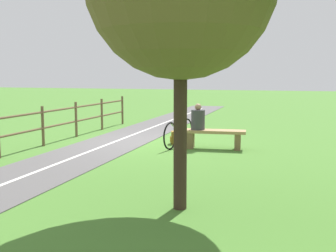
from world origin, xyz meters
TOP-DOWN VIEW (x-y plane):
  - ground_plane at (0.00, 0.00)m, footprint 80.00×80.00m
  - paved_path at (0.84, 4.00)m, footprint 2.21×36.01m
  - path_centre_line at (0.84, 4.00)m, footprint 0.27×32.00m
  - bench at (-2.18, 0.49)m, footprint 1.75×0.63m
  - person_seated at (-1.74, 0.53)m, footprint 0.41×0.41m
  - bicycle at (-1.18, 0.49)m, footprint 0.38×1.75m
  - backpack at (-0.96, 0.06)m, footprint 0.36×0.36m

SIDE VIEW (x-z plane):
  - ground_plane at x=0.00m, z-range 0.00..0.00m
  - paved_path at x=0.84m, z-range 0.00..0.02m
  - path_centre_line at x=0.84m, z-range 0.02..0.02m
  - backpack at x=-0.96m, z-range 0.00..0.37m
  - bench at x=-2.18m, z-range 0.09..0.61m
  - bicycle at x=-1.18m, z-range -0.07..0.86m
  - person_seated at x=-1.74m, z-range 0.46..1.17m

